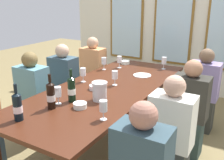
# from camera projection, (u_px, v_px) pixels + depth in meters

# --- Properties ---
(ground_plane) EXTENTS (12.00, 12.00, 0.00)m
(ground_plane) POSITION_uv_depth(u_px,v_px,m) (107.00, 143.00, 3.20)
(ground_plane) COLOR olive
(back_wall_with_windows) EXTENTS (4.24, 0.10, 2.90)m
(back_wall_with_windows) POSITION_uv_depth(u_px,v_px,m) (174.00, 12.00, 4.67)
(back_wall_with_windows) COLOR silver
(back_wall_with_windows) RESTS_ON ground
(dining_table) EXTENTS (1.04, 2.59, 0.74)m
(dining_table) POSITION_uv_depth(u_px,v_px,m) (107.00, 92.00, 2.99)
(dining_table) COLOR #441F11
(dining_table) RESTS_ON ground
(white_plate_0) EXTENTS (0.23, 0.23, 0.01)m
(white_plate_0) POSITION_uv_depth(u_px,v_px,m) (142.00, 75.00, 3.39)
(white_plate_0) COLOR white
(white_plate_0) RESTS_ON dining_table
(metal_pitcher) EXTENTS (0.16, 0.16, 0.19)m
(metal_pitcher) POSITION_uv_depth(u_px,v_px,m) (100.00, 91.00, 2.57)
(metal_pitcher) COLOR silver
(metal_pitcher) RESTS_ON dining_table
(wine_bottle_0) EXTENTS (0.08, 0.08, 0.32)m
(wine_bottle_0) POSITION_uv_depth(u_px,v_px,m) (18.00, 106.00, 2.15)
(wine_bottle_0) COLOR black
(wine_bottle_0) RESTS_ON dining_table
(wine_bottle_1) EXTENTS (0.08, 0.08, 0.33)m
(wine_bottle_1) POSITION_uv_depth(u_px,v_px,m) (72.00, 89.00, 2.53)
(wine_bottle_1) COLOR black
(wine_bottle_1) RESTS_ON dining_table
(wine_bottle_2) EXTENTS (0.08, 0.08, 0.33)m
(wine_bottle_2) POSITION_uv_depth(u_px,v_px,m) (51.00, 95.00, 2.37)
(wine_bottle_2) COLOR black
(wine_bottle_2) RESTS_ON dining_table
(tasting_bowl_0) EXTENTS (0.14, 0.14, 0.05)m
(tasting_bowl_0) POSITION_uv_depth(u_px,v_px,m) (125.00, 62.00, 3.96)
(tasting_bowl_0) COLOR white
(tasting_bowl_0) RESTS_ON dining_table
(tasting_bowl_1) EXTENTS (0.14, 0.14, 0.05)m
(tasting_bowl_1) POSITION_uv_depth(u_px,v_px,m) (96.00, 87.00, 2.89)
(tasting_bowl_1) COLOR white
(tasting_bowl_1) RESTS_ON dining_table
(tasting_bowl_2) EXTENTS (0.13, 0.13, 0.05)m
(tasting_bowl_2) POSITION_uv_depth(u_px,v_px,m) (80.00, 105.00, 2.41)
(tasting_bowl_2) COLOR white
(tasting_bowl_2) RESTS_ON dining_table
(wine_glass_0) EXTENTS (0.07, 0.07, 0.17)m
(wine_glass_0) POSITION_uv_depth(u_px,v_px,m) (119.00, 60.00, 3.72)
(wine_glass_0) COLOR white
(wine_glass_0) RESTS_ON dining_table
(wine_glass_1) EXTENTS (0.07, 0.07, 0.17)m
(wine_glass_1) POSITION_uv_depth(u_px,v_px,m) (83.00, 72.00, 3.11)
(wine_glass_1) COLOR white
(wine_glass_1) RESTS_ON dining_table
(wine_glass_2) EXTENTS (0.07, 0.07, 0.17)m
(wine_glass_2) POSITION_uv_depth(u_px,v_px,m) (104.00, 62.00, 3.63)
(wine_glass_2) COLOR white
(wine_glass_2) RESTS_ON dining_table
(wine_glass_3) EXTENTS (0.07, 0.07, 0.17)m
(wine_glass_3) POSITION_uv_depth(u_px,v_px,m) (115.00, 75.00, 3.00)
(wine_glass_3) COLOR white
(wine_glass_3) RESTS_ON dining_table
(wine_glass_4) EXTENTS (0.07, 0.07, 0.17)m
(wine_glass_4) POSITION_uv_depth(u_px,v_px,m) (58.00, 92.00, 2.47)
(wine_glass_4) COLOR white
(wine_glass_4) RESTS_ON dining_table
(wine_glass_5) EXTENTS (0.07, 0.07, 0.17)m
(wine_glass_5) POSITION_uv_depth(u_px,v_px,m) (164.00, 61.00, 3.65)
(wine_glass_5) COLOR white
(wine_glass_5) RESTS_ON dining_table
(wine_glass_6) EXTENTS (0.07, 0.07, 0.17)m
(wine_glass_6) POSITION_uv_depth(u_px,v_px,m) (103.00, 106.00, 2.15)
(wine_glass_6) COLOR white
(wine_glass_6) RESTS_ON dining_table
(seated_person_0) EXTENTS (0.38, 0.24, 1.11)m
(seated_person_0) POSITION_uv_depth(u_px,v_px,m) (93.00, 72.00, 4.30)
(seated_person_0) COLOR #252C2B
(seated_person_0) RESTS_ON ground
(seated_person_1) EXTENTS (0.38, 0.24, 1.11)m
(seated_person_1) POSITION_uv_depth(u_px,v_px,m) (203.00, 93.00, 3.40)
(seated_person_1) COLOR #35362F
(seated_person_1) RESTS_ON ground
(seated_person_2) EXTENTS (0.38, 0.24, 1.11)m
(seated_person_2) POSITION_uv_depth(u_px,v_px,m) (33.00, 98.00, 3.22)
(seated_person_2) COLOR #2E262C
(seated_person_2) RESTS_ON ground
(seated_person_3) EXTENTS (0.38, 0.24, 1.11)m
(seated_person_3) POSITION_uv_depth(u_px,v_px,m) (171.00, 138.00, 2.32)
(seated_person_3) COLOR #2D312F
(seated_person_3) RESTS_ON ground
(seated_person_4) EXTENTS (0.38, 0.24, 1.11)m
(seated_person_4) POSITION_uv_depth(u_px,v_px,m) (64.00, 85.00, 3.70)
(seated_person_4) COLOR #342E33
(seated_person_4) RESTS_ON ground
(seated_person_5) EXTENTS (0.38, 0.24, 1.11)m
(seated_person_5) POSITION_uv_depth(u_px,v_px,m) (189.00, 112.00, 2.84)
(seated_person_5) COLOR #283A36
(seated_person_5) RESTS_ON ground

